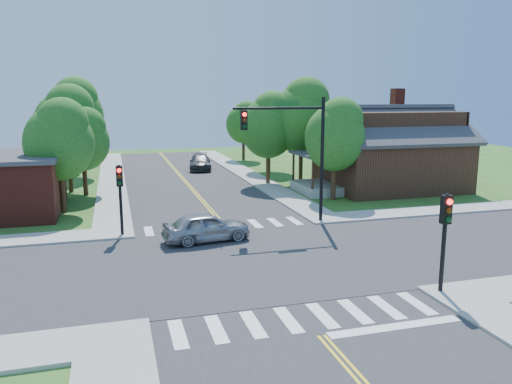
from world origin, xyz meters
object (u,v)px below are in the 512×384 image
object	(u,v)px
signal_mast_ne	(295,140)
signal_pole_nw	(120,187)
signal_pole_se	(445,225)
car_dgrey	(200,163)
car_silver	(206,228)
house_ne	(390,147)

from	to	relation	value
signal_mast_ne	signal_pole_nw	bearing A→B (deg)	-179.93
signal_pole_se	car_dgrey	world-z (taller)	signal_pole_se
car_silver	car_dgrey	distance (m)	25.33
signal_pole_se	signal_pole_nw	world-z (taller)	same
signal_mast_ne	signal_pole_nw	xyz separation A→B (m)	(-9.51, -0.01, -2.19)
car_dgrey	house_ne	bearing A→B (deg)	-39.29
signal_mast_ne	house_ne	size ratio (longest dim) A/B	0.55
signal_mast_ne	house_ne	distance (m)	14.23
house_ne	car_silver	bearing A→B (deg)	-147.16
house_ne	car_silver	size ratio (longest dim) A/B	2.86
signal_mast_ne	house_ne	xyz separation A→B (m)	(11.19, 8.65, -1.52)
car_silver	car_dgrey	bearing A→B (deg)	-16.40
signal_pole_se	signal_pole_nw	distance (m)	15.84
signal_pole_se	car_dgrey	distance (m)	34.33
signal_mast_ne	car_silver	size ratio (longest dim) A/B	1.58
signal_mast_ne	car_silver	world-z (taller)	signal_mast_ne
signal_pole_se	signal_pole_nw	bearing A→B (deg)	135.00
signal_pole_nw	car_silver	xyz separation A→B (m)	(4.07, -2.08, -1.92)
signal_pole_nw	signal_mast_ne	bearing A→B (deg)	0.07
signal_pole_nw	car_dgrey	bearing A→B (deg)	70.66
signal_mast_ne	signal_pole_nw	size ratio (longest dim) A/B	1.89
signal_mast_ne	signal_pole_se	size ratio (longest dim) A/B	1.89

